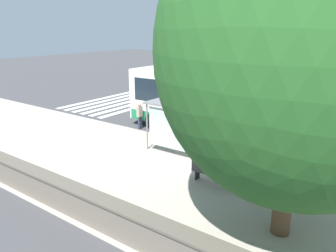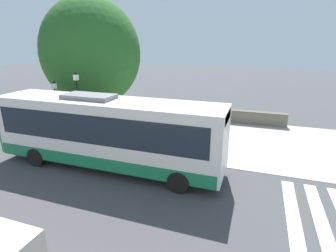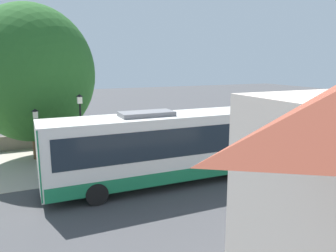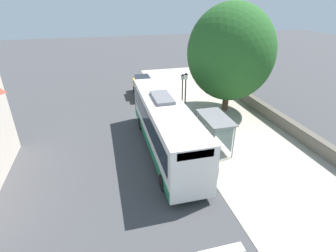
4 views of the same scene
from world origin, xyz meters
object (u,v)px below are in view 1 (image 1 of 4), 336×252
object	(u,v)px
bus_shelter	(178,112)
street_lamp_far	(273,109)
bench	(212,173)
bus	(223,103)
pedestrian	(140,114)
shade_tree	(300,51)
street_lamp_near	(323,128)

from	to	relation	value
bus_shelter	street_lamp_far	xyz separation A→B (m)	(0.99, -4.31, 0.59)
bench	bus	bearing A→B (deg)	22.82
bus_shelter	pedestrian	xyz separation A→B (m)	(1.94, 4.15, -1.11)
bus	street_lamp_far	distance (m)	4.54
bus_shelter	bench	size ratio (longest dim) A/B	1.90
bus	bus_shelter	world-z (taller)	bus
bench	bus_shelter	bearing A→B (deg)	55.46
bus	shade_tree	size ratio (longest dim) A/B	1.23
street_lamp_far	bench	bearing A→B (deg)	158.84
street_lamp_near	street_lamp_far	distance (m)	2.26
bench	street_lamp_near	bearing A→B (deg)	-51.59
shade_tree	street_lamp_far	bearing A→B (deg)	23.44
bench	shade_tree	size ratio (longest dim) A/B	0.18
pedestrian	street_lamp_far	xyz separation A→B (m)	(-0.94, -8.46, 1.70)
street_lamp_far	bus_shelter	bearing A→B (deg)	103.00
bus_shelter	pedestrian	distance (m)	4.72
bench	street_lamp_far	xyz separation A→B (m)	(3.13, -1.21, 2.22)
bus	street_lamp_far	xyz separation A→B (m)	(-2.62, -3.63, 0.72)
street_lamp_near	shade_tree	bearing A→B (deg)	178.67
bus_shelter	street_lamp_near	bearing A→B (deg)	-85.07
bus_shelter	street_lamp_far	size ratio (longest dim) A/B	0.73
bus	street_lamp_near	xyz separation A→B (m)	(-3.06, -5.81, 0.33)
bench	shade_tree	xyz separation A→B (m)	(-1.68, -3.29, 5.00)
pedestrian	bench	xyz separation A→B (m)	(-4.07, -7.25, -0.51)
bench	street_lamp_far	distance (m)	4.02
bench	shade_tree	distance (m)	6.22
bus_shelter	bench	bearing A→B (deg)	-124.54
pedestrian	bus	bearing A→B (deg)	-70.82
shade_tree	bus	bearing A→B (deg)	37.56
shade_tree	bus_shelter	bearing A→B (deg)	59.19
street_lamp_near	street_lamp_far	size ratio (longest dim) A/B	0.85
bus_shelter	street_lamp_near	distance (m)	6.52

